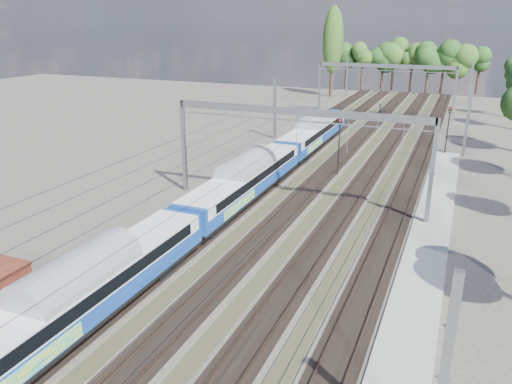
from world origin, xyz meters
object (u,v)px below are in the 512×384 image
at_px(worker, 380,109).
at_px(signal_far, 448,125).
at_px(emu_train, 244,176).
at_px(signal_near, 339,140).

bearing_deg(worker, signal_far, -138.00).
relative_size(emu_train, signal_far, 10.93).
height_order(worker, signal_far, signal_far).
xyz_separation_m(emu_train, worker, (3.82, 51.56, -1.78)).
relative_size(worker, signal_far, 0.30).
relative_size(emu_train, worker, 36.02).
bearing_deg(emu_train, signal_far, 57.89).
bearing_deg(signal_near, emu_train, -129.51).
distance_m(emu_train, signal_near, 13.25).
height_order(emu_train, worker, emu_train).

